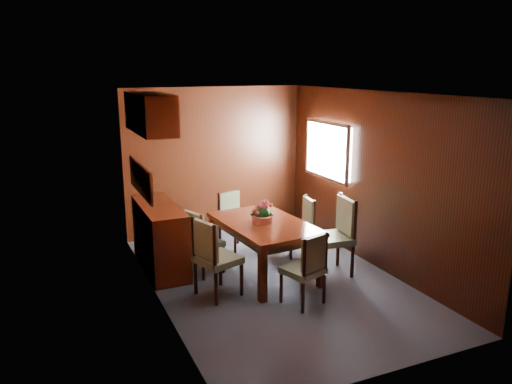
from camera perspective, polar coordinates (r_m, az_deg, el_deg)
name	(u,v)px	position (r m, az deg, el deg)	size (l,w,h in m)	color
ground	(274,280)	(6.60, 2.10, -10.03)	(4.50, 4.50, 0.00)	#3D4353
room_shell	(257,153)	(6.38, 0.08, 4.46)	(3.06, 4.52, 2.41)	black
sideboard	(160,237)	(6.94, -10.92, -5.07)	(0.48, 1.40, 0.90)	#361006
dining_table	(264,229)	(6.57, 0.92, -4.29)	(1.10, 1.63, 0.73)	#361006
chair_left_near	(213,254)	(5.97, -4.94, -7.06)	(0.57, 0.59, 0.98)	black
chair_left_far	(200,239)	(6.65, -6.43, -5.33)	(0.53, 0.54, 0.89)	black
chair_right_near	(337,231)	(6.72, 9.30, -4.44)	(0.53, 0.55, 1.05)	black
chair_right_far	(302,223)	(7.36, 5.33, -3.55)	(0.44, 0.46, 0.86)	black
chair_head	(308,265)	(5.80, 5.91, -8.34)	(0.52, 0.51, 0.89)	black
chair_foot	(233,217)	(7.55, -2.59, -2.91)	(0.53, 0.52, 0.89)	black
flower_centerpiece	(262,211)	(6.52, 0.73, -2.21)	(0.29, 0.29, 0.29)	#CA573D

